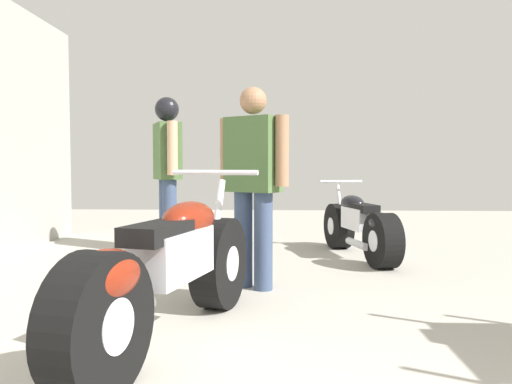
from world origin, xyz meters
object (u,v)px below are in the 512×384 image
(motorcycle_maroon_cruiser, at_px, (169,272))
(mechanic_in_blue, at_px, (253,175))
(motorcycle_black_naked, at_px, (360,227))
(mechanic_with_helmet, at_px, (167,160))

(motorcycle_maroon_cruiser, distance_m, mechanic_in_blue, 1.49)
(motorcycle_black_naked, bearing_deg, mechanic_with_helmet, 172.67)
(motorcycle_maroon_cruiser, bearing_deg, motorcycle_black_naked, 61.47)
(motorcycle_maroon_cruiser, height_order, mechanic_in_blue, mechanic_in_blue)
(mechanic_in_blue, bearing_deg, motorcycle_black_naked, 52.47)
(mechanic_in_blue, distance_m, mechanic_with_helmet, 2.03)
(motorcycle_maroon_cruiser, bearing_deg, mechanic_with_helmet, 102.62)
(mechanic_in_blue, bearing_deg, mechanic_with_helmet, 122.50)
(mechanic_in_blue, bearing_deg, motorcycle_maroon_cruiser, -106.91)
(motorcycle_maroon_cruiser, distance_m, motorcycle_black_naked, 3.15)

